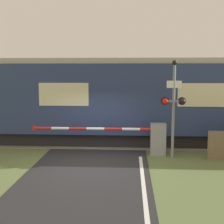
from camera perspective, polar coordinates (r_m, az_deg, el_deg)
The scene contains 5 objects.
ground_plane at distance 11.38m, azimuth -3.72°, elevation -9.47°, with size 80.00×80.00×0.00m, color #5B6B3D.
track_bed at distance 14.85m, azimuth -1.97°, elevation -5.30°, with size 36.00×3.20×0.13m.
train at distance 14.78m, azimuth 15.12°, elevation 2.06°, with size 21.15×2.89×3.86m.
crossing_barrier at distance 12.50m, azimuth 6.64°, elevation -4.65°, with size 5.39×0.44×1.27m.
signal_post at distance 11.98m, azimuth 11.19°, elevation 1.58°, with size 0.94×0.26×3.72m.
Camera 1 is at (1.39, -10.79, 3.33)m, focal length 50.00 mm.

